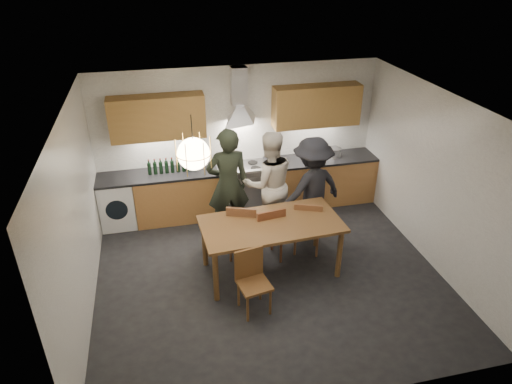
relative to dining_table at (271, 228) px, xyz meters
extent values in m
plane|color=black|center=(-0.05, -0.09, -0.75)|extent=(5.00, 5.00, 0.00)
cube|color=white|center=(-0.05, 2.16, 0.55)|extent=(5.00, 0.02, 2.60)
cube|color=white|center=(-0.05, -2.34, 0.55)|extent=(5.00, 0.02, 2.60)
cube|color=white|center=(-2.55, -0.09, 0.55)|extent=(0.02, 4.50, 2.60)
cube|color=white|center=(2.45, -0.09, 0.55)|extent=(0.02, 4.50, 2.60)
cube|color=white|center=(-0.05, -0.09, 1.85)|extent=(5.00, 4.50, 0.02)
cube|color=tan|center=(-1.22, 1.86, -0.32)|extent=(1.45, 0.60, 0.86)
cube|color=tan|center=(1.43, 1.86, -0.32)|extent=(2.05, 0.60, 0.86)
cube|color=white|center=(-2.25, 1.86, -0.32)|extent=(0.58, 0.58, 0.85)
cube|color=black|center=(-1.52, 1.86, 0.13)|extent=(2.05, 0.62, 0.04)
cube|color=black|center=(1.43, 1.86, 0.13)|extent=(2.05, 0.62, 0.04)
cube|color=silver|center=(-0.05, 1.86, -0.35)|extent=(0.90, 0.60, 0.80)
cube|color=black|center=(-0.05, 1.58, -0.37)|extent=(0.78, 0.02, 0.42)
cube|color=slate|center=(-0.05, 1.86, 0.09)|extent=(0.90, 0.60, 0.08)
cube|color=silver|center=(-0.05, 1.60, 0.15)|extent=(0.90, 0.08, 0.04)
cube|color=#BA8B47|center=(-1.42, 1.99, 1.11)|extent=(1.55, 0.35, 0.72)
cube|color=#BA8B47|center=(1.33, 1.99, 1.11)|extent=(1.55, 0.35, 0.72)
cube|color=silver|center=(-0.05, 2.03, 1.54)|extent=(0.26, 0.22, 0.62)
cylinder|color=black|center=(-1.05, -0.19, 1.60)|extent=(0.01, 0.01, 0.50)
sphere|color=#FFE0A5|center=(-1.05, -0.19, 1.35)|extent=(0.40, 0.40, 0.40)
torus|color=gold|center=(-1.05, -0.19, 1.35)|extent=(0.43, 0.43, 0.01)
cube|color=brown|center=(0.00, 0.00, 0.08)|extent=(2.06, 1.11, 0.04)
cylinder|color=brown|center=(-0.89, -0.46, -0.35)|extent=(0.08, 0.08, 0.80)
cylinder|color=brown|center=(-0.94, 0.36, -0.35)|extent=(0.08, 0.08, 0.80)
cylinder|color=brown|center=(0.94, -0.36, -0.35)|extent=(0.08, 0.08, 0.80)
cylinder|color=brown|center=(0.89, 0.46, -0.35)|extent=(0.08, 0.08, 0.80)
cube|color=brown|center=(-0.31, 0.46, -0.27)|extent=(0.57, 0.57, 0.04)
cube|color=brown|center=(-0.38, 0.27, -0.01)|extent=(0.43, 0.20, 0.49)
cylinder|color=brown|center=(-0.08, 0.56, -0.52)|extent=(0.04, 0.04, 0.45)
cylinder|color=brown|center=(-0.21, 0.22, -0.52)|extent=(0.04, 0.04, 0.45)
cylinder|color=brown|center=(-0.42, 0.69, -0.52)|extent=(0.04, 0.04, 0.45)
cylinder|color=brown|center=(-0.54, 0.35, -0.52)|extent=(0.04, 0.04, 0.45)
cube|color=brown|center=(0.00, 0.30, -0.28)|extent=(0.50, 0.50, 0.04)
cube|color=brown|center=(0.03, 0.11, -0.01)|extent=(0.44, 0.10, 0.48)
cylinder|color=brown|center=(0.15, 0.51, -0.52)|extent=(0.04, 0.04, 0.45)
cylinder|color=brown|center=(0.20, 0.15, -0.52)|extent=(0.04, 0.04, 0.45)
cylinder|color=brown|center=(-0.20, 0.46, -0.52)|extent=(0.04, 0.04, 0.45)
cylinder|color=brown|center=(-0.15, 0.10, -0.52)|extent=(0.04, 0.04, 0.45)
cube|color=brown|center=(0.70, 0.39, -0.29)|extent=(0.55, 0.55, 0.04)
cube|color=brown|center=(0.63, 0.21, -0.04)|extent=(0.41, 0.19, 0.46)
cylinder|color=brown|center=(0.92, 0.49, -0.53)|extent=(0.04, 0.04, 0.43)
cylinder|color=brown|center=(0.79, 0.17, -0.53)|extent=(0.04, 0.04, 0.43)
cylinder|color=brown|center=(0.60, 0.61, -0.53)|extent=(0.04, 0.04, 0.43)
cylinder|color=brown|center=(0.47, 0.29, -0.53)|extent=(0.04, 0.04, 0.43)
cube|color=brown|center=(-0.43, -0.78, -0.32)|extent=(0.46, 0.46, 0.04)
cube|color=brown|center=(-0.46, -0.60, -0.09)|extent=(0.40, 0.11, 0.44)
cylinder|color=brown|center=(-0.56, -0.97, -0.55)|extent=(0.03, 0.03, 0.41)
cylinder|color=brown|center=(-0.62, -0.65, -0.55)|extent=(0.03, 0.03, 0.41)
cylinder|color=brown|center=(-0.24, -0.91, -0.55)|extent=(0.03, 0.03, 0.41)
cylinder|color=brown|center=(-0.30, -0.59, -0.55)|extent=(0.03, 0.03, 0.41)
imported|color=black|center=(-0.43, 1.12, 0.20)|extent=(0.71, 0.48, 1.90)
imported|color=beige|center=(0.24, 1.07, 0.15)|extent=(0.90, 0.72, 1.81)
imported|color=black|center=(0.88, 0.81, 0.12)|extent=(1.27, 0.95, 1.75)
imported|color=#B2B2B5|center=(1.22, 1.85, 0.19)|extent=(0.32, 0.32, 0.07)
cylinder|color=silver|center=(1.70, 1.88, 0.23)|extent=(0.23, 0.23, 0.15)
camera|label=1|loc=(-1.45, -5.33, 3.58)|focal=32.00mm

